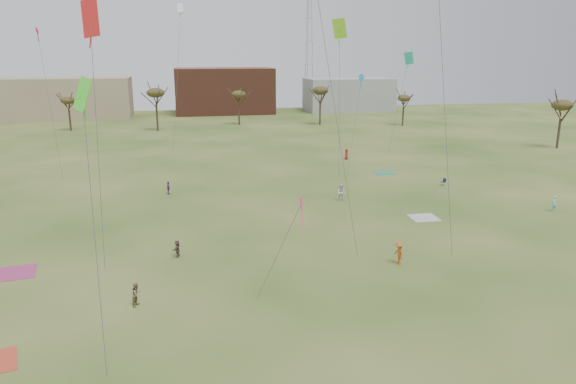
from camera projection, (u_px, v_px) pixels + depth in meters
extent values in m
plane|color=#294816|center=(330.00, 333.00, 31.27)|extent=(260.00, 260.00, 0.00)
imported|color=#79664D|center=(137.00, 294.00, 34.47)|extent=(0.88, 0.95, 1.57)
imported|color=brown|center=(177.00, 249.00, 42.76)|extent=(0.81, 1.36, 1.40)
imported|color=#BA5A22|center=(399.00, 253.00, 41.25)|extent=(0.77, 1.21, 1.78)
imported|color=#7FCBD4|center=(554.00, 203.00, 55.07)|extent=(0.69, 0.56, 1.65)
imported|color=#7A3682|center=(168.00, 188.00, 61.64)|extent=(0.52, 0.95, 1.53)
imported|color=silver|center=(341.00, 193.00, 58.94)|extent=(1.14, 1.08, 1.87)
imported|color=maroon|center=(346.00, 154.00, 81.88)|extent=(0.81, 0.95, 1.65)
cube|color=beige|center=(424.00, 218.00, 53.03)|extent=(2.82, 2.82, 0.03)
cube|color=#AB346B|center=(14.00, 273.00, 39.74)|extent=(3.38, 3.38, 0.03)
cube|color=#328B5E|center=(384.00, 173.00, 72.95)|extent=(2.89, 2.89, 0.03)
cube|color=#161F3D|center=(443.00, 182.00, 65.93)|extent=(0.63, 0.63, 0.04)
cube|color=#161F3D|center=(445.00, 180.00, 65.98)|extent=(0.28, 0.52, 0.44)
cube|color=red|center=(90.00, 18.00, 35.14)|extent=(1.25, 1.25, 2.46)
cube|color=red|center=(91.00, 31.00, 35.36)|extent=(0.08, 0.08, 2.21)
cylinder|color=#4C4C51|center=(98.00, 149.00, 36.58)|extent=(0.38, 1.59, 17.31)
cube|color=#3DD425|center=(82.00, 94.00, 27.19)|extent=(0.88, 0.88, 1.73)
cube|color=#3DD425|center=(83.00, 106.00, 27.35)|extent=(0.08, 0.08, 1.55)
cylinder|color=#4C4C51|center=(94.00, 231.00, 26.33)|extent=(0.77, 5.51, 13.04)
cone|color=#F74E7F|center=(302.00, 202.00, 32.96)|extent=(1.30, 0.09, 1.30)
cube|color=#F74E7F|center=(302.00, 215.00, 33.17)|extent=(0.08, 0.08, 2.13)
cylinder|color=#4C4C51|center=(279.00, 251.00, 33.22)|extent=(3.06, 0.51, 6.13)
cylinder|color=#4C4C51|center=(445.00, 114.00, 37.87)|extent=(2.54, 0.96, 21.70)
cylinder|color=#4C4C51|center=(334.00, 100.00, 38.96)|extent=(3.39, 3.45, 23.41)
cone|color=#299BEA|center=(362.00, 78.00, 65.13)|extent=(0.95, 0.07, 0.95)
cube|color=#299BEA|center=(361.00, 83.00, 65.28)|extent=(0.08, 0.08, 1.55)
cylinder|color=#4C4C51|center=(354.00, 128.00, 65.51)|extent=(2.26, 2.03, 12.12)
cube|color=#80CF22|center=(340.00, 28.00, 60.71)|extent=(1.14, 1.14, 2.24)
cube|color=#80CF22|center=(339.00, 36.00, 60.91)|extent=(0.08, 0.08, 2.02)
cylinder|color=#4C4C51|center=(339.00, 106.00, 63.53)|extent=(0.72, 1.10, 17.77)
cone|color=#B81348|center=(37.00, 30.00, 64.50)|extent=(0.87, 0.06, 0.87)
cube|color=#B81348|center=(38.00, 35.00, 64.64)|extent=(0.08, 0.08, 1.42)
cylinder|color=#4C4C51|center=(50.00, 105.00, 64.71)|extent=(2.06, 4.78, 17.70)
cube|color=#189578|center=(409.00, 58.00, 81.82)|extent=(0.95, 0.95, 1.86)
cube|color=#189578|center=(409.00, 62.00, 81.99)|extent=(0.08, 0.08, 1.67)
cylinder|color=#4C4C51|center=(398.00, 105.00, 82.44)|extent=(3.48, 1.85, 14.28)
cube|color=white|center=(181.00, 9.00, 82.28)|extent=(0.81, 0.81, 1.39)
cube|color=white|center=(181.00, 14.00, 82.49)|extent=(0.08, 0.08, 2.09)
cylinder|color=#4C4C51|center=(177.00, 80.00, 84.07)|extent=(2.36, 1.60, 21.71)
cylinder|color=#3A2B1E|center=(70.00, 120.00, 111.74)|extent=(0.40, 0.40, 4.32)
ellipsoid|color=#473D1E|center=(68.00, 100.00, 110.67)|extent=(3.02, 3.02, 1.58)
cylinder|color=#3A2B1E|center=(157.00, 118.00, 111.43)|extent=(0.40, 0.40, 5.40)
ellipsoid|color=#473D1E|center=(156.00, 93.00, 110.10)|extent=(3.78, 3.78, 1.98)
cylinder|color=#3A2B1E|center=(239.00, 115.00, 120.81)|extent=(0.40, 0.40, 4.68)
ellipsoid|color=#473D1E|center=(239.00, 94.00, 119.66)|extent=(3.28, 3.28, 1.72)
cylinder|color=#3A2B1E|center=(320.00, 113.00, 120.56)|extent=(0.40, 0.40, 5.28)
ellipsoid|color=#473D1E|center=(320.00, 90.00, 119.26)|extent=(3.70, 3.70, 1.94)
cylinder|color=#3A2B1E|center=(403.00, 116.00, 119.58)|extent=(0.40, 0.40, 4.20)
ellipsoid|color=#473D1E|center=(404.00, 98.00, 118.55)|extent=(2.94, 2.94, 1.54)
cylinder|color=#3A2B1E|center=(559.00, 134.00, 91.06)|extent=(0.40, 0.40, 5.04)
ellipsoid|color=#473D1E|center=(562.00, 105.00, 89.83)|extent=(3.53, 3.53, 1.85)
cube|color=#937F60|center=(64.00, 98.00, 131.77)|extent=(32.00, 14.00, 10.00)
cube|color=brown|center=(224.00, 91.00, 144.27)|extent=(26.00, 16.00, 12.00)
cube|color=gray|center=(349.00, 95.00, 149.79)|extent=(24.00, 12.00, 9.00)
cylinder|color=#9EA3A8|center=(312.00, 42.00, 150.90)|extent=(0.16, 0.16, 38.00)
cylinder|color=#9EA3A8|center=(307.00, 42.00, 151.36)|extent=(0.16, 0.16, 38.00)
cylinder|color=#9EA3A8|center=(308.00, 42.00, 149.89)|extent=(0.16, 0.16, 38.00)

